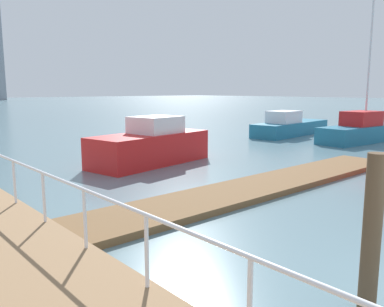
# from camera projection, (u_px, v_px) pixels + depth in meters

# --- Properties ---
(ground_plane) EXTENTS (300.00, 300.00, 0.00)m
(ground_plane) POSITION_uv_depth(u_px,v_px,m) (10.00, 153.00, 19.78)
(ground_plane) COLOR slate
(floating_dock) EXTENTS (14.34, 2.00, 0.18)m
(floating_dock) POSITION_uv_depth(u_px,v_px,m) (261.00, 186.00, 12.60)
(floating_dock) COLOR brown
(floating_dock) RESTS_ON ground_plane
(boardwalk_railing) EXTENTS (0.06, 24.09, 1.08)m
(boardwalk_railing) POSITION_uv_depth(u_px,v_px,m) (62.00, 190.00, 7.46)
(boardwalk_railing) COLOR white
(boardwalk_railing) RESTS_ON boardwalk
(dock_piling_2) EXTENTS (0.26, 0.26, 2.29)m
(dock_piling_2) POSITION_uv_depth(u_px,v_px,m) (372.00, 234.00, 5.51)
(dock_piling_2) COLOR brown
(dock_piling_2) RESTS_ON ground_plane
(moored_boat_2) EXTENTS (7.53, 2.48, 9.05)m
(moored_boat_2) POSITION_uv_depth(u_px,v_px,m) (364.00, 130.00, 24.15)
(moored_boat_2) COLOR #1E6B8C
(moored_boat_2) RESTS_ON ground_plane
(moored_boat_3) EXTENTS (5.77, 3.03, 2.01)m
(moored_boat_3) POSITION_uv_depth(u_px,v_px,m) (151.00, 145.00, 16.87)
(moored_boat_3) COLOR red
(moored_boat_3) RESTS_ON ground_plane
(moored_boat_4) EXTENTS (7.55, 2.69, 1.72)m
(moored_boat_4) POSITION_uv_depth(u_px,v_px,m) (290.00, 126.00, 27.50)
(moored_boat_4) COLOR #1E6B8C
(moored_boat_4) RESTS_ON ground_plane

